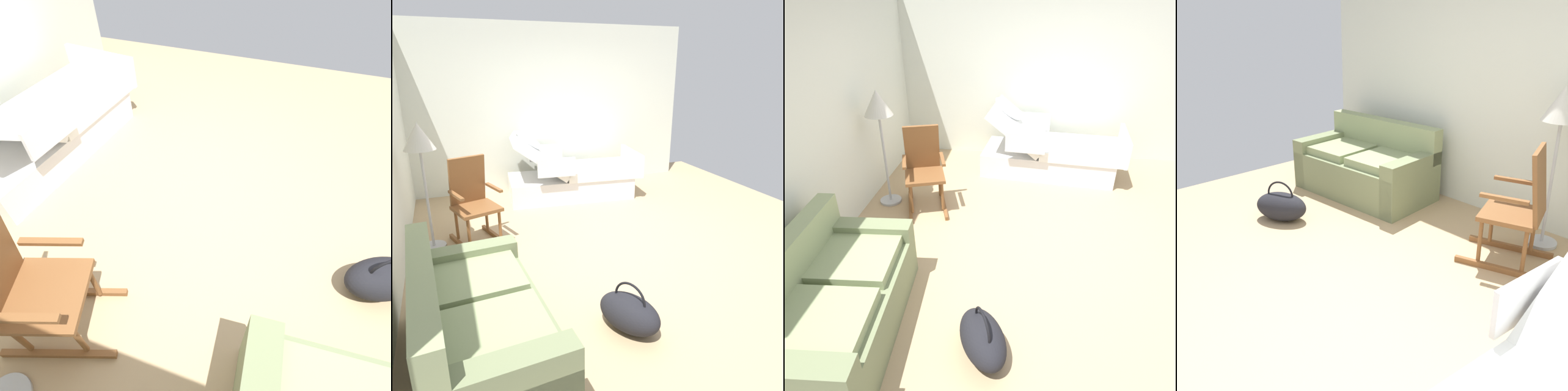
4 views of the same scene
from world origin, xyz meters
TOP-DOWN VIEW (x-y plane):
  - ground_plane at (0.00, 0.00)m, footprint 6.29×6.29m
  - hospital_bed at (1.82, -0.08)m, footprint 1.17×2.15m
  - rocking_chair at (0.61, 1.54)m, footprint 0.87×0.69m
  - duffel_bag at (-1.52, 0.54)m, footprint 0.64×0.54m

SIDE VIEW (x-z plane):
  - ground_plane at x=0.00m, z-range 0.00..0.00m
  - duffel_bag at x=-1.52m, z-range -0.06..0.37m
  - hospital_bed at x=1.82m, z-range -0.26..0.89m
  - rocking_chair at x=0.61m, z-range -0.02..1.03m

